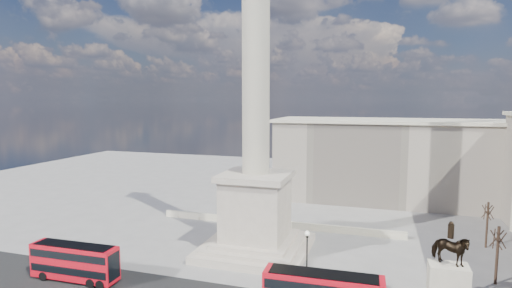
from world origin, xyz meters
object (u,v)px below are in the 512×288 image
at_px(red_bus_a, 75,262).
at_px(pedestrian_walking, 377,283).
at_px(equestrian_statue, 448,282).
at_px(victorian_lamp, 307,254).
at_px(nelsons_column, 256,157).
at_px(pedestrian_crossing, 278,279).

relative_size(red_bus_a, pedestrian_walking, 6.94).
bearing_deg(red_bus_a, equestrian_statue, 5.66).
bearing_deg(victorian_lamp, nelsons_column, 135.78).
xyz_separation_m(nelsons_column, victorian_lamp, (8.45, -8.23, -9.18)).
relative_size(equestrian_statue, pedestrian_walking, 6.09).
bearing_deg(equestrian_statue, victorian_lamp, 173.65).
height_order(victorian_lamp, pedestrian_crossing, victorian_lamp).
relative_size(nelsons_column, equestrian_statue, 5.44).
xyz_separation_m(red_bus_a, pedestrian_crossing, (22.46, 5.22, -1.27)).
height_order(victorian_lamp, pedestrian_walking, victorian_lamp).
bearing_deg(pedestrian_crossing, pedestrian_walking, -111.63).
height_order(red_bus_a, pedestrian_walking, red_bus_a).
distance_m(pedestrian_walking, pedestrian_crossing, 10.76).
relative_size(red_bus_a, pedestrian_crossing, 5.56).
xyz_separation_m(equestrian_statue, pedestrian_walking, (-6.43, 3.17, -2.48)).
height_order(nelsons_column, equestrian_statue, nelsons_column).
bearing_deg(victorian_lamp, equestrian_statue, -6.35).
bearing_deg(red_bus_a, victorian_lamp, 12.74).
height_order(nelsons_column, victorian_lamp, nelsons_column).
distance_m(victorian_lamp, equestrian_statue, 13.98).
bearing_deg(pedestrian_crossing, nelsons_column, -6.23).
relative_size(victorian_lamp, pedestrian_crossing, 3.38).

